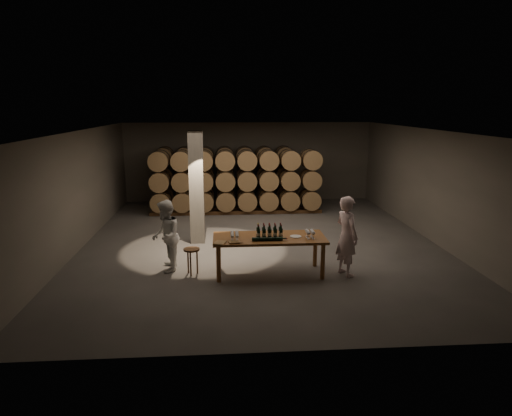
{
  "coord_description": "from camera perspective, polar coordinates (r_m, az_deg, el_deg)",
  "views": [
    {
      "loc": [
        -1.05,
        -12.61,
        3.89
      ],
      "look_at": [
        -0.15,
        -0.34,
        1.1
      ],
      "focal_mm": 32.0,
      "sensor_mm": 36.0,
      "label": 1
    }
  ],
  "objects": [
    {
      "name": "barrel_stack_back",
      "position": [
        18.01,
        -3.88,
        4.15
      ],
      "size": [
        5.48,
        0.95,
        2.31
      ],
      "color": "#54371C",
      "rests_on": "ground"
    },
    {
      "name": "stool",
      "position": [
        10.77,
        -8.04,
        -5.62
      ],
      "size": [
        0.38,
        0.38,
        0.63
      ],
      "rotation": [
        0.0,
        0.0,
        -0.19
      ],
      "color": "#54371C",
      "rests_on": "ground"
    },
    {
      "name": "notebook_corner",
      "position": [
        10.13,
        -4.53,
        -4.35
      ],
      "size": [
        0.32,
        0.36,
        0.03
      ],
      "primitive_type": "cube",
      "rotation": [
        0.0,
        0.0,
        -0.32
      ],
      "color": "brown",
      "rests_on": "tasting_table"
    },
    {
      "name": "tasting_table",
      "position": [
        10.62,
        1.67,
        -4.16
      ],
      "size": [
        2.6,
        1.1,
        0.9
      ],
      "color": "brown",
      "rests_on": "ground"
    },
    {
      "name": "room",
      "position": [
        13.03,
        -7.44,
        2.55
      ],
      "size": [
        12.0,
        12.0,
        12.0
      ],
      "color": "#52504D",
      "rests_on": "ground"
    },
    {
      "name": "barrel_stack_front",
      "position": [
        16.63,
        -2.5,
        3.45
      ],
      "size": [
        6.26,
        0.95,
        2.31
      ],
      "color": "#54371C",
      "rests_on": "ground"
    },
    {
      "name": "person_woman",
      "position": [
        11.0,
        -11.22,
        -3.47
      ],
      "size": [
        0.7,
        0.87,
        1.72
      ],
      "primitive_type": "imported",
      "rotation": [
        0.0,
        0.0,
        -1.51
      ],
      "color": "white",
      "rests_on": "ground"
    },
    {
      "name": "glass_cluster_left",
      "position": [
        10.38,
        -2.69,
        -3.32
      ],
      "size": [
        0.19,
        0.41,
        0.16
      ],
      "color": "silver",
      "rests_on": "tasting_table"
    },
    {
      "name": "plate",
      "position": [
        10.63,
        4.98,
        -3.56
      ],
      "size": [
        0.27,
        0.27,
        0.02
      ],
      "primitive_type": "cylinder",
      "color": "silver",
      "rests_on": "tasting_table"
    },
    {
      "name": "bottle_cluster",
      "position": [
        10.53,
        1.7,
        -3.08
      ],
      "size": [
        0.6,
        0.23,
        0.32
      ],
      "color": "black",
      "rests_on": "tasting_table"
    },
    {
      "name": "pen",
      "position": [
        10.11,
        -1.98,
        -4.4
      ],
      "size": [
        0.15,
        0.01,
        0.01
      ],
      "primitive_type": "cylinder",
      "rotation": [
        0.0,
        1.57,
        0.03
      ],
      "color": "black",
      "rests_on": "tasting_table"
    },
    {
      "name": "glass_cluster_right",
      "position": [
        10.57,
        6.78,
        -3.02
      ],
      "size": [
        0.2,
        0.31,
        0.18
      ],
      "color": "silver",
      "rests_on": "tasting_table"
    },
    {
      "name": "notebook_near",
      "position": [
        10.16,
        -2.71,
        -4.27
      ],
      "size": [
        0.27,
        0.23,
        0.03
      ],
      "primitive_type": "cube",
      "rotation": [
        0.0,
        0.0,
        0.14
      ],
      "color": "brown",
      "rests_on": "tasting_table"
    },
    {
      "name": "person_man",
      "position": [
        10.73,
        11.27,
        -3.45
      ],
      "size": [
        0.67,
        0.8,
        1.88
      ],
      "primitive_type": "imported",
      "rotation": [
        0.0,
        0.0,
        1.95
      ],
      "color": "white",
      "rests_on": "ground"
    },
    {
      "name": "lying_bottles",
      "position": [
        10.28,
        1.48,
        -3.89
      ],
      "size": [
        0.8,
        0.09,
        0.09
      ],
      "color": "black",
      "rests_on": "tasting_table"
    }
  ]
}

